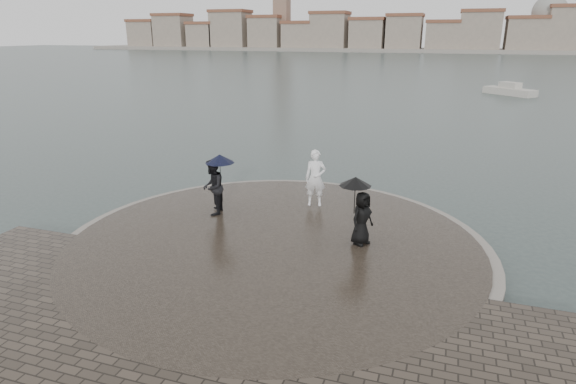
% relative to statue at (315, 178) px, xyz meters
% --- Properties ---
extents(ground, '(400.00, 400.00, 0.00)m').
position_rel_statue_xyz_m(ground, '(-0.31, -6.86, -1.35)').
color(ground, '#2B3835').
rests_on(ground, ground).
extents(kerb_ring, '(12.50, 12.50, 0.32)m').
position_rel_statue_xyz_m(kerb_ring, '(-0.31, -3.36, -1.19)').
color(kerb_ring, gray).
rests_on(kerb_ring, ground).
extents(quay_tip, '(11.90, 11.90, 0.36)m').
position_rel_statue_xyz_m(quay_tip, '(-0.31, -3.36, -1.17)').
color(quay_tip, '#2D261E').
rests_on(quay_tip, ground).
extents(statue, '(0.81, 0.63, 1.97)m').
position_rel_statue_xyz_m(statue, '(0.00, 0.00, 0.00)').
color(statue, white).
rests_on(statue, quay_tip).
extents(visitor_left, '(1.19, 1.11, 2.04)m').
position_rel_statue_xyz_m(visitor_left, '(-2.94, -1.90, 0.12)').
color(visitor_left, black).
rests_on(visitor_left, quay_tip).
extents(visitor_right, '(1.12, 1.02, 1.95)m').
position_rel_statue_xyz_m(visitor_right, '(2.06, -2.72, 0.08)').
color(visitor_right, black).
rests_on(visitor_right, quay_tip).
extents(far_skyline, '(260.00, 20.00, 37.00)m').
position_rel_statue_xyz_m(far_skyline, '(-6.61, 153.85, 4.26)').
color(far_skyline, gray).
rests_on(far_skyline, ground).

